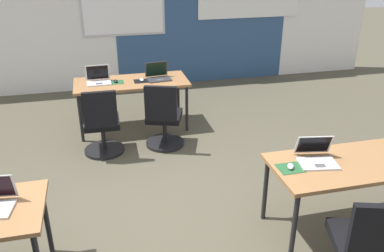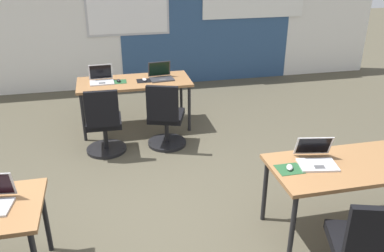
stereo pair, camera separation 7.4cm
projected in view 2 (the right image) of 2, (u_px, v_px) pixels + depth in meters
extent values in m
plane|color=#4C4738|center=(158.00, 215.00, 4.10)|extent=(24.00, 24.00, 0.00)
cube|color=silver|center=(122.00, 11.00, 7.25)|extent=(10.00, 0.20, 2.80)
cube|color=#2D4C75|center=(208.00, 9.00, 7.47)|extent=(3.27, 0.01, 2.80)
cube|color=#B7B7BC|center=(127.00, 6.00, 7.13)|extent=(1.48, 0.02, 1.04)
cube|color=white|center=(127.00, 6.00, 7.13)|extent=(1.40, 0.02, 0.96)
cylinder|color=black|center=(46.00, 219.00, 3.50)|extent=(0.04, 0.04, 0.68)
cube|color=olive|center=(358.00, 165.00, 3.63)|extent=(1.60, 0.70, 0.04)
cylinder|color=black|center=(292.00, 229.00, 3.36)|extent=(0.04, 0.04, 0.68)
cylinder|color=black|center=(265.00, 190.00, 3.90)|extent=(0.04, 0.04, 0.68)
cube|color=olive|center=(134.00, 82.00, 5.77)|extent=(1.60, 0.70, 0.04)
cylinder|color=black|center=(83.00, 118.00, 5.50)|extent=(0.04, 0.04, 0.68)
cylinder|color=black|center=(189.00, 109.00, 5.80)|extent=(0.04, 0.04, 0.68)
cylinder|color=black|center=(84.00, 102.00, 6.03)|extent=(0.04, 0.04, 0.68)
cylinder|color=black|center=(181.00, 95.00, 6.33)|extent=(0.04, 0.04, 0.68)
cube|color=silver|center=(318.00, 165.00, 3.57)|extent=(0.37, 0.28, 0.02)
cube|color=#4C4C4F|center=(320.00, 167.00, 3.52)|extent=(0.10, 0.07, 0.00)
cube|color=silver|center=(313.00, 146.00, 3.67)|extent=(0.34, 0.15, 0.21)
cube|color=black|center=(314.00, 146.00, 3.66)|extent=(0.31, 0.13, 0.18)
cube|color=#23512D|center=(289.00, 169.00, 3.52)|extent=(0.22, 0.19, 0.00)
ellipsoid|color=#B2B2B7|center=(290.00, 167.00, 3.51)|extent=(0.09, 0.11, 0.03)
cube|color=black|center=(359.00, 242.00, 3.10)|extent=(0.55, 0.55, 0.08)
cube|color=black|center=(376.00, 236.00, 2.76)|extent=(0.40, 0.18, 0.46)
cube|color=#333338|center=(162.00, 79.00, 5.80)|extent=(0.35, 0.26, 0.02)
cube|color=#4C4C4F|center=(163.00, 80.00, 5.75)|extent=(0.10, 0.07, 0.00)
cube|color=#333338|center=(159.00, 69.00, 5.87)|extent=(0.33, 0.08, 0.22)
cube|color=black|center=(159.00, 69.00, 5.86)|extent=(0.30, 0.06, 0.19)
cube|color=black|center=(145.00, 81.00, 5.76)|extent=(0.22, 0.19, 0.00)
ellipsoid|color=silver|center=(144.00, 79.00, 5.75)|extent=(0.07, 0.11, 0.03)
cylinder|color=black|center=(167.00, 143.00, 5.53)|extent=(0.52, 0.52, 0.04)
cylinder|color=black|center=(167.00, 130.00, 5.45)|extent=(0.06, 0.06, 0.34)
cube|color=black|center=(166.00, 116.00, 5.36)|extent=(0.56, 0.56, 0.08)
cube|color=black|center=(162.00, 104.00, 5.03)|extent=(0.40, 0.19, 0.46)
sphere|color=black|center=(170.00, 135.00, 5.74)|extent=(0.04, 0.04, 0.04)
sphere|color=black|center=(182.00, 146.00, 5.44)|extent=(0.04, 0.04, 0.04)
sphere|color=black|center=(150.00, 144.00, 5.49)|extent=(0.04, 0.04, 0.04)
cube|color=silver|center=(102.00, 83.00, 5.66)|extent=(0.34, 0.24, 0.02)
cube|color=#4C4C4F|center=(102.00, 83.00, 5.61)|extent=(0.09, 0.06, 0.00)
cube|color=silver|center=(101.00, 72.00, 5.73)|extent=(0.33, 0.05, 0.22)
cube|color=black|center=(101.00, 72.00, 5.72)|extent=(0.30, 0.04, 0.19)
cube|color=#23512D|center=(119.00, 82.00, 5.71)|extent=(0.22, 0.19, 0.00)
ellipsoid|color=black|center=(119.00, 80.00, 5.70)|extent=(0.07, 0.11, 0.03)
cylinder|color=black|center=(107.00, 149.00, 5.36)|extent=(0.52, 0.52, 0.04)
cylinder|color=black|center=(105.00, 136.00, 5.28)|extent=(0.06, 0.06, 0.34)
cube|color=black|center=(104.00, 121.00, 5.20)|extent=(0.45, 0.45, 0.08)
cube|color=black|center=(102.00, 109.00, 4.86)|extent=(0.40, 0.07, 0.46)
sphere|color=black|center=(107.00, 141.00, 5.57)|extent=(0.04, 0.04, 0.04)
sphere|color=black|center=(124.00, 150.00, 5.34)|extent=(0.04, 0.04, 0.04)
sphere|color=black|center=(89.00, 153.00, 5.26)|extent=(0.04, 0.04, 0.04)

